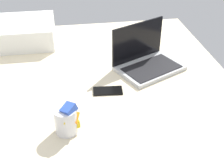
% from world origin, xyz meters
% --- Properties ---
extents(bed_mattress, '(1.80, 1.40, 0.18)m').
position_xyz_m(bed_mattress, '(0.00, 0.00, 0.09)').
color(bed_mattress, beige).
rests_on(bed_mattress, ground).
extents(laptop, '(0.40, 0.35, 0.23)m').
position_xyz_m(laptop, '(0.49, 0.04, 0.22)').
color(laptop, '#B7BABC').
rests_on(laptop, bed_mattress).
extents(snack_cup, '(0.10, 0.09, 0.14)m').
position_xyz_m(snack_cup, '(0.05, -0.40, 0.24)').
color(snack_cup, silver).
rests_on(snack_cup, bed_mattress).
extents(cell_phone, '(0.15, 0.08, 0.01)m').
position_xyz_m(cell_phone, '(0.25, -0.15, 0.18)').
color(cell_phone, black).
rests_on(cell_phone, bed_mattress).
extents(pillow, '(0.52, 0.36, 0.13)m').
position_xyz_m(pillow, '(-0.26, 0.48, 0.24)').
color(pillow, white).
rests_on(pillow, bed_mattress).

